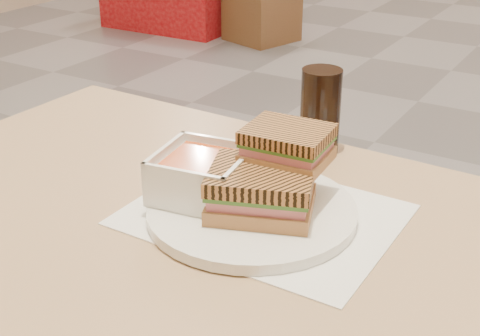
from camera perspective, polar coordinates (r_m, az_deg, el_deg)
The scene contains 8 objects.
main_table at distance 0.90m, azimuth 0.67°, elevation -12.66°, with size 1.22×0.73×0.75m.
tray_liner at distance 0.90m, azimuth 2.00°, elevation -4.00°, with size 0.35×0.27×0.00m.
plate at distance 0.89m, azimuth 1.01°, elevation -3.69°, with size 0.28×0.28×0.01m.
soup_bowl at distance 0.90m, azimuth -3.24°, elevation -0.75°, with size 0.13×0.13×0.06m.
panini_lower at distance 0.86m, azimuth 1.85°, elevation -1.91°, with size 0.16×0.15×0.06m.
panini_upper at distance 0.88m, azimuth 4.05°, elevation 1.97°, with size 0.11×0.10×0.05m.
cola_glass at distance 1.07m, azimuth 6.86°, elevation 4.84°, with size 0.06×0.06×0.14m.
bg_chair_0r at distance 4.63m, azimuth 1.88°, elevation 13.49°, with size 0.49×0.49×0.44m.
Camera 1 is at (0.42, -2.67, 1.20)m, focal length 50.04 mm.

